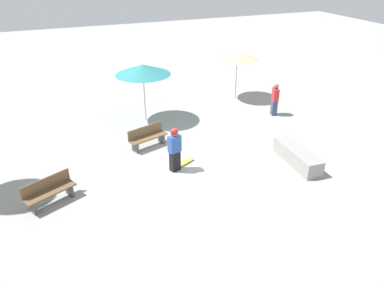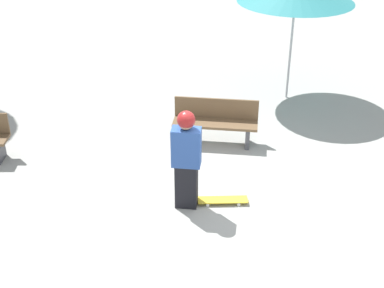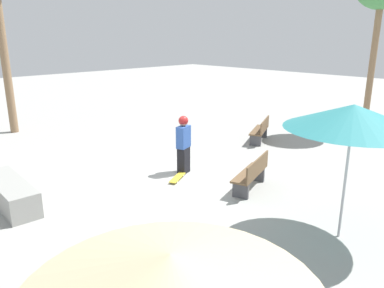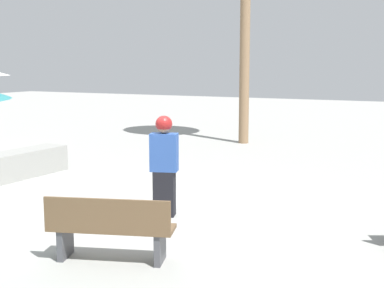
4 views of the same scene
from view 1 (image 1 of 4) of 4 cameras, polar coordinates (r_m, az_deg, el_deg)
name	(u,v)px [view 1 (image 1 of 4)]	position (r m, az deg, el deg)	size (l,w,h in m)	color
ground_plane	(190,163)	(13.91, -0.24, -2.91)	(60.00, 60.00, 0.00)	#9E9E99
skater_main	(175,148)	(13.06, -2.67, -0.62)	(0.37, 0.49, 1.66)	black
skateboard	(185,162)	(13.85, -1.02, -2.78)	(0.54, 0.80, 0.07)	gold
concrete_ledge	(297,156)	(14.29, 15.74, -1.81)	(2.35, 0.77, 0.58)	gray
bench_near	(49,191)	(12.41, -20.92, -6.76)	(1.09, 1.63, 0.85)	#47474C
bench_far	(148,137)	(14.97, -6.79, 1.06)	(0.91, 1.66, 0.85)	#47474C
shade_umbrella_teal	(143,70)	(16.78, -7.49, 11.19)	(2.44, 2.44, 2.62)	#B7B7BC
shade_umbrella_tan	(237,56)	(19.64, 6.93, 13.12)	(2.20, 2.20, 2.41)	#B7B7BC
bystander_watching	(275,99)	(18.18, 12.51, 6.64)	(0.47, 0.34, 1.54)	#38476B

